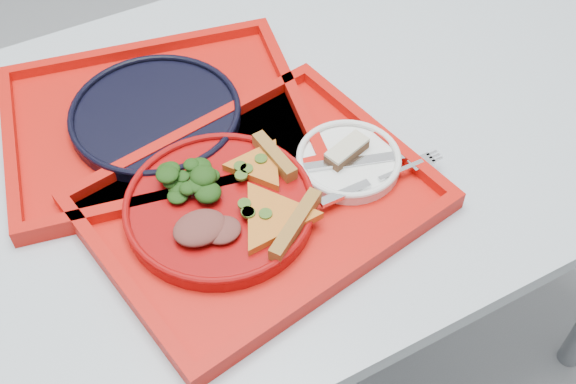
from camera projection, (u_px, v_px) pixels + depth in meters
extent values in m
plane|color=gray|center=(231.00, 382.00, 1.65)|extent=(10.00, 10.00, 0.00)
cube|color=#A9B4BD|center=(201.00, 167.00, 1.08)|extent=(1.60, 0.80, 0.03)
cylinder|color=gray|center=(431.00, 80.00, 1.77)|extent=(0.05, 0.05, 0.72)
cube|color=red|center=(259.00, 205.00, 1.01)|extent=(0.50, 0.42, 0.01)
cube|color=red|center=(157.00, 123.00, 1.11)|extent=(0.51, 0.43, 0.01)
cylinder|color=#930909|center=(220.00, 208.00, 0.98)|extent=(0.26, 0.26, 0.02)
cylinder|color=white|center=(348.00, 162.00, 1.04)|extent=(0.15, 0.15, 0.01)
cylinder|color=black|center=(156.00, 116.00, 1.10)|extent=(0.26, 0.26, 0.02)
ellipsoid|color=black|center=(190.00, 175.00, 0.98)|extent=(0.08, 0.08, 0.04)
ellipsoid|color=brown|center=(200.00, 228.00, 0.94)|extent=(0.07, 0.06, 0.02)
cube|color=#4A2D18|center=(347.00, 152.00, 1.04)|extent=(0.07, 0.05, 0.01)
cube|color=beige|center=(347.00, 147.00, 1.03)|extent=(0.07, 0.05, 0.00)
cube|color=silver|center=(349.00, 162.00, 1.03)|extent=(0.18, 0.07, 0.01)
cube|color=silver|center=(378.00, 180.00, 1.01)|extent=(0.19, 0.02, 0.01)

